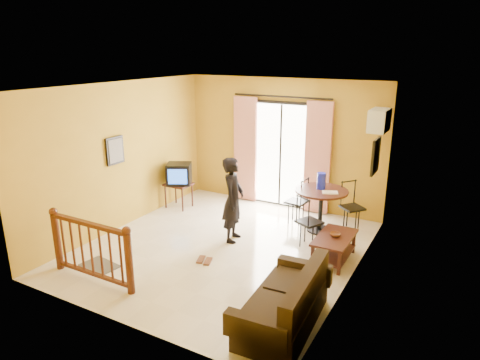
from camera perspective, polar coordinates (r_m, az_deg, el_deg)
The scene contains 19 objects.
ground at distance 7.67m, azimuth -2.25°, elevation -8.97°, with size 5.00×5.00×0.00m, color beige.
room_shell at distance 7.09m, azimuth -2.41°, elevation 3.50°, with size 5.00×5.00×5.00m.
balcony_door at distance 9.32m, azimuth 5.42°, elevation 3.47°, with size 2.25×0.14×2.46m.
tv_table at distance 9.47m, azimuth -8.19°, elevation -0.90°, with size 0.55×0.46×0.55m.
television at distance 9.36m, azimuth -8.13°, elevation 0.83°, with size 0.66×0.64×0.45m.
picture_left at distance 8.32m, azimuth -16.32°, elevation 3.79°, with size 0.05×0.42×0.52m.
dining_table at distance 8.23m, azimuth 10.77°, elevation -2.41°, with size 1.00×1.00×0.83m.
water_jug at distance 8.20m, azimuth 10.78°, elevation -0.12°, with size 0.17×0.17×0.31m, color #151EC5.
serving_tray at distance 8.03m, azimuth 11.92°, elevation -1.64°, with size 0.28×0.18×0.02m, color white.
dining_chairs at distance 8.41m, azimuth 10.36°, elevation -6.82°, with size 1.57×1.63×0.95m.
air_conditioner at distance 8.07m, azimuth 18.04°, elevation 7.58°, with size 0.31×0.60×0.40m.
botanical_print at distance 7.51m, azimuth 17.62°, elevation 3.06°, with size 0.05×0.50×0.60m.
coffee_table at distance 7.28m, azimuth 12.46°, elevation -8.37°, with size 0.54×0.97×0.43m.
bowl at distance 7.22m, azimuth 12.57°, elevation -7.12°, with size 0.17×0.17×0.05m, color brown.
sofa at distance 5.61m, azimuth 6.25°, elevation -16.26°, with size 0.86×1.69×0.79m.
standing_person at distance 7.67m, azimuth -0.93°, elevation -2.64°, with size 0.57×0.37×1.56m, color black.
stair_balustrade at distance 6.80m, azimuth -19.30°, elevation -8.32°, with size 1.63×0.13×1.04m.
doormat at distance 7.41m, azimuth -18.22°, elevation -10.80°, with size 0.60×0.40×0.02m, color #4F4A3F.
sandals at distance 7.22m, azimuth -4.77°, elevation -10.62°, with size 0.32×0.27×0.03m.
Camera 1 is at (3.59, -5.88, 3.37)m, focal length 32.00 mm.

